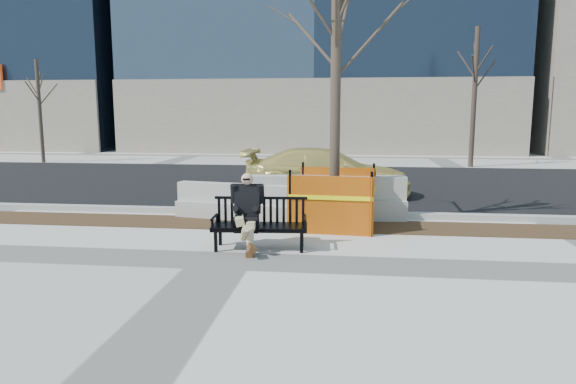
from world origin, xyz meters
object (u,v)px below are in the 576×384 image
(seated_man, at_px, (247,248))
(tree_fence, at_px, (334,226))
(bench, at_px, (260,249))
(sedan, at_px, (326,196))
(jersey_barrier_left, at_px, (237,219))
(jersey_barrier_right, at_px, (327,219))

(seated_man, xyz_separation_m, tree_fence, (1.38, 1.85, 0.00))
(bench, distance_m, tree_fence, 2.21)
(seated_man, distance_m, sedan, 5.60)
(tree_fence, height_order, jersey_barrier_left, tree_fence)
(seated_man, height_order, tree_fence, tree_fence)
(bench, relative_size, seated_man, 1.26)
(sedan, bearing_deg, tree_fence, -175.31)
(bench, distance_m, jersey_barrier_left, 2.52)
(tree_fence, distance_m, jersey_barrier_right, 0.69)
(sedan, bearing_deg, bench, 171.00)
(jersey_barrier_left, distance_m, jersey_barrier_right, 1.93)
(sedan, distance_m, jersey_barrier_right, 2.97)
(bench, distance_m, seated_man, 0.22)
(tree_fence, bearing_deg, jersey_barrier_left, 167.16)
(jersey_barrier_left, relative_size, jersey_barrier_right, 0.81)
(sedan, height_order, jersey_barrier_left, sedan)
(jersey_barrier_right, bearing_deg, seated_man, -120.41)
(bench, distance_m, jersey_barrier_right, 2.75)
(bench, height_order, jersey_barrier_right, jersey_barrier_right)
(seated_man, xyz_separation_m, jersey_barrier_left, (-0.69, 2.32, 0.00))
(sedan, height_order, jersey_barrier_right, sedan)
(tree_fence, relative_size, jersey_barrier_left, 2.26)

